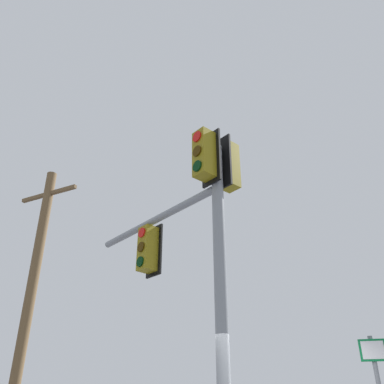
% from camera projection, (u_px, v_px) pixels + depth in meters
% --- Properties ---
extents(signal_mast_assembly, '(2.93, 3.12, 5.99)m').
position_uv_depth(signal_mast_assembly, '(197.00, 234.00, 7.36)').
color(signal_mast_assembly, gray).
rests_on(signal_mast_assembly, ground).
extents(utility_pole_wooden, '(0.95, 2.28, 9.04)m').
position_uv_depth(utility_pole_wooden, '(30.00, 298.00, 12.98)').
color(utility_pole_wooden, brown).
rests_on(utility_pole_wooden, ground).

